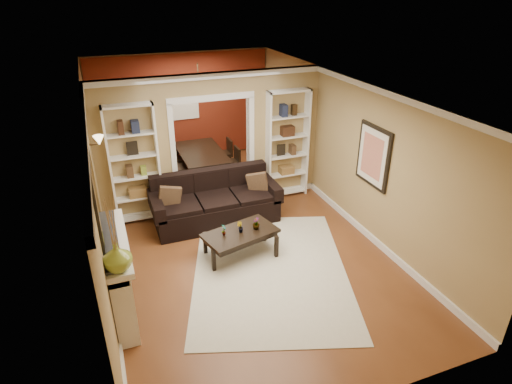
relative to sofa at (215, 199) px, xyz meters
name	(u,v)px	position (x,y,z in m)	size (l,w,h in m)	color
floor	(233,230)	(0.19, -0.45, -0.47)	(8.00, 8.00, 0.00)	brown
ceiling	(229,86)	(0.19, -0.45, 2.23)	(8.00, 8.00, 0.00)	white
wall_back	(183,107)	(0.19, 3.55, 0.88)	(8.00, 8.00, 0.00)	#A48956
wall_front	(358,312)	(0.19, -4.45, 0.88)	(8.00, 8.00, 0.00)	#A48956
wall_left	(95,183)	(-2.06, -0.45, 0.88)	(8.00, 8.00, 0.00)	#A48956
wall_right	(343,148)	(2.44, -0.45, 0.88)	(8.00, 8.00, 0.00)	#A48956
partition_wall	(212,142)	(0.19, 0.75, 0.88)	(4.50, 0.15, 2.70)	#A48956
red_back_panel	(183,109)	(0.19, 3.52, 0.85)	(4.44, 0.04, 2.64)	maroon
dining_window	(183,100)	(0.19, 3.48, 1.08)	(0.78, 0.03, 0.98)	#8CA5CC
area_rug	(270,270)	(0.37, -1.85, -0.47)	(2.42, 3.39, 0.01)	beige
sofa	(215,199)	(0.00, 0.00, 0.00)	(2.42, 1.05, 0.95)	black
pillow_left	(170,198)	(-0.86, -0.02, 0.19)	(0.39, 0.11, 0.39)	brown
pillow_right	(258,184)	(0.86, -0.02, 0.19)	(0.39, 0.11, 0.39)	brown
coffee_table	(240,244)	(0.07, -1.28, -0.24)	(1.21, 0.66, 0.46)	black
plant_left	(224,230)	(-0.22, -1.28, 0.08)	(0.10, 0.07, 0.20)	#336626
plant_center	(240,227)	(0.07, -1.28, 0.08)	(0.10, 0.08, 0.18)	#336626
plant_right	(256,223)	(0.35, -1.28, 0.09)	(0.12, 0.12, 0.21)	#336626
bookshelf_left	(135,165)	(-1.36, 0.58, 0.68)	(0.90, 0.30, 2.30)	white
bookshelf_right	(287,145)	(1.74, 0.58, 0.68)	(0.90, 0.30, 2.30)	white
fireplace	(121,275)	(-1.90, -1.95, 0.11)	(0.32, 1.70, 1.16)	white
vase	(117,257)	(-1.90, -2.65, 0.86)	(0.34, 0.34, 0.35)	olive
mirror	(95,198)	(-2.04, -1.95, 1.33)	(0.03, 0.95, 1.10)	silver
wall_sconce	(95,142)	(-1.96, 0.10, 1.36)	(0.18, 0.18, 0.22)	#FFE0A5
framed_art	(373,156)	(2.40, -1.45, 1.08)	(0.04, 0.85, 1.05)	black
dining_table	(203,164)	(0.31, 2.18, -0.16)	(1.00, 1.80, 0.63)	black
dining_chair_nw	(183,168)	(-0.24, 1.88, -0.05)	(0.42, 0.42, 0.84)	black
dining_chair_ne	(229,163)	(0.86, 1.88, -0.09)	(0.38, 0.38, 0.76)	black
dining_chair_sw	(178,159)	(-0.24, 2.48, -0.08)	(0.39, 0.39, 0.79)	black
dining_chair_se	(222,154)	(0.86, 2.48, -0.09)	(0.38, 0.38, 0.77)	black
chandelier	(193,92)	(0.19, 2.25, 1.55)	(0.50, 0.50, 0.30)	#3E2E1C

